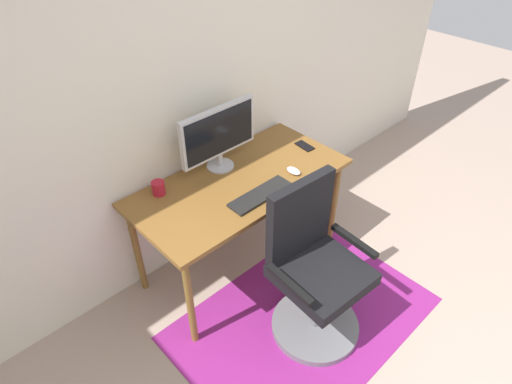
% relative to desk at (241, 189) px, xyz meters
% --- Properties ---
extents(wall_back, '(6.00, 0.10, 2.60)m').
position_rel_desk_xyz_m(wall_back, '(-0.18, 0.42, 0.63)').
color(wall_back, silver).
rests_on(wall_back, ground).
extents(area_rug, '(1.59, 1.09, 0.01)m').
position_rel_desk_xyz_m(area_rug, '(-0.05, -0.64, -0.66)').
color(area_rug, '#801E6D').
rests_on(area_rug, ground).
extents(desk, '(1.42, 0.69, 0.74)m').
position_rel_desk_xyz_m(desk, '(0.00, 0.00, 0.00)').
color(desk, brown).
rests_on(desk, ground).
extents(monitor, '(0.57, 0.18, 0.43)m').
position_rel_desk_xyz_m(monitor, '(0.01, 0.20, 0.32)').
color(monitor, '#B2B2B7').
rests_on(monitor, desk).
extents(keyboard, '(0.43, 0.13, 0.02)m').
position_rel_desk_xyz_m(keyboard, '(-0.02, -0.20, 0.08)').
color(keyboard, black).
rests_on(keyboard, desk).
extents(computer_mouse, '(0.06, 0.10, 0.03)m').
position_rel_desk_xyz_m(computer_mouse, '(0.30, -0.18, 0.09)').
color(computer_mouse, white).
rests_on(computer_mouse, desk).
extents(coffee_cup, '(0.08, 0.08, 0.09)m').
position_rel_desk_xyz_m(coffee_cup, '(-0.45, 0.24, 0.12)').
color(coffee_cup, maroon).
rests_on(coffee_cup, desk).
extents(cell_phone, '(0.08, 0.15, 0.01)m').
position_rel_desk_xyz_m(cell_phone, '(0.59, -0.01, 0.08)').
color(cell_phone, black).
rests_on(cell_phone, desk).
extents(office_chair, '(0.57, 0.55, 1.03)m').
position_rel_desk_xyz_m(office_chair, '(-0.05, -0.68, -0.24)').
color(office_chair, slate).
rests_on(office_chair, ground).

